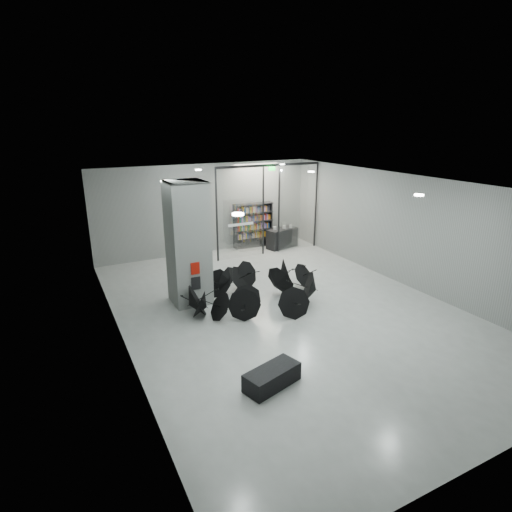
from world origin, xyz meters
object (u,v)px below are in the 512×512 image
umbrella_cluster (253,293)px  column (188,244)px  bench (272,377)px  bookshelf (253,225)px  shop_counter (282,238)px

umbrella_cluster → column: bearing=151.2°
column → bench: 5.63m
bookshelf → umbrella_cluster: bearing=-112.1°
column → bench: bearing=-88.5°
shop_counter → umbrella_cluster: size_ratio=0.27×
umbrella_cluster → bookshelf: bearing=63.3°
bookshelf → umbrella_cluster: 6.49m
bookshelf → shop_counter: size_ratio=1.37×
umbrella_cluster → shop_counter: bearing=51.0°
bench → shop_counter: bearing=42.2°
bench → shop_counter: (5.74, 9.32, 0.24)m
column → shop_counter: bearing=34.1°
bookshelf → umbrella_cluster: bookshelf is taller
column → bench: column is taller
bench → umbrella_cluster: 4.65m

